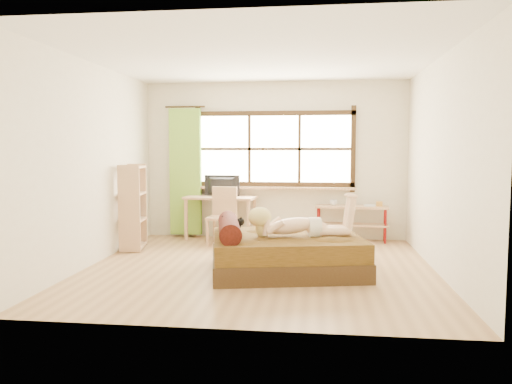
# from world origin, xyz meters

# --- Properties ---
(floor) EXTENTS (4.50, 4.50, 0.00)m
(floor) POSITION_xyz_m (0.00, 0.00, 0.00)
(floor) COLOR #9E754C
(floor) RESTS_ON ground
(ceiling) EXTENTS (4.50, 4.50, 0.00)m
(ceiling) POSITION_xyz_m (0.00, 0.00, 2.70)
(ceiling) COLOR white
(ceiling) RESTS_ON wall_back
(wall_back) EXTENTS (4.50, 0.00, 4.50)m
(wall_back) POSITION_xyz_m (0.00, 2.25, 1.35)
(wall_back) COLOR silver
(wall_back) RESTS_ON floor
(wall_front) EXTENTS (4.50, 0.00, 4.50)m
(wall_front) POSITION_xyz_m (0.00, -2.25, 1.35)
(wall_front) COLOR silver
(wall_front) RESTS_ON floor
(wall_left) EXTENTS (0.00, 4.50, 4.50)m
(wall_left) POSITION_xyz_m (-2.25, 0.00, 1.35)
(wall_left) COLOR silver
(wall_left) RESTS_ON floor
(wall_right) EXTENTS (0.00, 4.50, 4.50)m
(wall_right) POSITION_xyz_m (2.25, 0.00, 1.35)
(wall_right) COLOR silver
(wall_right) RESTS_ON floor
(window) EXTENTS (2.80, 0.16, 1.46)m
(window) POSITION_xyz_m (0.00, 2.22, 1.51)
(window) COLOR #FFEDBF
(window) RESTS_ON wall_back
(curtain) EXTENTS (0.55, 0.10, 2.20)m
(curtain) POSITION_xyz_m (-1.55, 2.13, 1.15)
(curtain) COLOR #4E9829
(curtain) RESTS_ON wall_back
(bed) EXTENTS (2.12, 1.83, 0.71)m
(bed) POSITION_xyz_m (0.31, -0.15, 0.25)
(bed) COLOR black
(bed) RESTS_ON floor
(woman) EXTENTS (1.35, 0.63, 0.56)m
(woman) POSITION_xyz_m (0.51, -0.19, 0.74)
(woman) COLOR beige
(woman) RESTS_ON bed
(kitten) EXTENTS (0.30, 0.17, 0.22)m
(kitten) POSITION_xyz_m (-0.36, -0.04, 0.58)
(kitten) COLOR black
(kitten) RESTS_ON bed
(desk) EXTENTS (1.24, 0.67, 0.74)m
(desk) POSITION_xyz_m (-0.89, 1.95, 0.65)
(desk) COLOR tan
(desk) RESTS_ON floor
(monitor) EXTENTS (0.63, 0.15, 0.36)m
(monitor) POSITION_xyz_m (-0.89, 2.00, 0.92)
(monitor) COLOR black
(monitor) RESTS_ON desk
(chair) EXTENTS (0.46, 0.46, 0.93)m
(chair) POSITION_xyz_m (-0.78, 1.58, 0.52)
(chair) COLOR tan
(chair) RESTS_ON floor
(pipe_shelf) EXTENTS (1.22, 0.39, 0.68)m
(pipe_shelf) POSITION_xyz_m (1.33, 2.07, 0.44)
(pipe_shelf) COLOR tan
(pipe_shelf) RESTS_ON floor
(cup) EXTENTS (0.13, 0.13, 0.10)m
(cup) POSITION_xyz_m (1.02, 2.07, 0.65)
(cup) COLOR gray
(cup) RESTS_ON pipe_shelf
(book) EXTENTS (0.20, 0.26, 0.02)m
(book) POSITION_xyz_m (1.52, 2.07, 0.61)
(book) COLOR gray
(book) RESTS_ON pipe_shelf
(bookshelf) EXTENTS (0.40, 0.61, 1.31)m
(bookshelf) POSITION_xyz_m (-2.08, 0.98, 0.66)
(bookshelf) COLOR tan
(bookshelf) RESTS_ON floor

